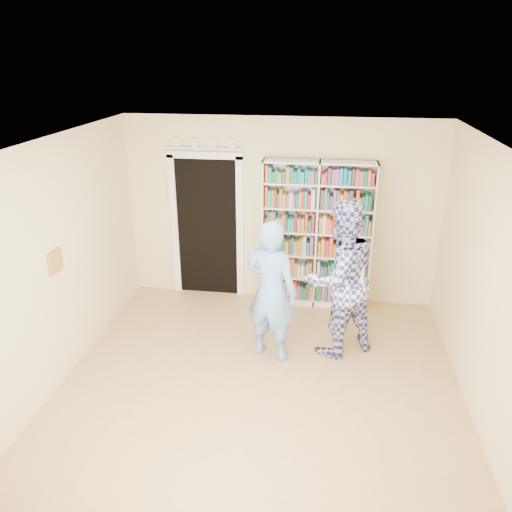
# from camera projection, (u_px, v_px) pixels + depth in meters

# --- Properties ---
(floor) EXTENTS (5.00, 5.00, 0.00)m
(floor) POSITION_uv_depth(u_px,v_px,m) (257.00, 398.00, 5.44)
(floor) COLOR #A98552
(floor) RESTS_ON ground
(ceiling) EXTENTS (5.00, 5.00, 0.00)m
(ceiling) POSITION_uv_depth(u_px,v_px,m) (257.00, 150.00, 4.42)
(ceiling) COLOR white
(ceiling) RESTS_ON wall_back
(wall_back) EXTENTS (4.50, 0.00, 4.50)m
(wall_back) POSITION_uv_depth(u_px,v_px,m) (281.00, 212.00, 7.22)
(wall_back) COLOR beige
(wall_back) RESTS_ON floor
(wall_left) EXTENTS (0.00, 5.00, 5.00)m
(wall_left) POSITION_uv_depth(u_px,v_px,m) (45.00, 274.00, 5.23)
(wall_left) COLOR beige
(wall_left) RESTS_ON floor
(wall_right) EXTENTS (0.00, 5.00, 5.00)m
(wall_right) POSITION_uv_depth(u_px,v_px,m) (496.00, 302.00, 4.63)
(wall_right) COLOR beige
(wall_right) RESTS_ON floor
(bookshelf) EXTENTS (1.56, 0.29, 2.14)m
(bookshelf) POSITION_uv_depth(u_px,v_px,m) (317.00, 235.00, 7.11)
(bookshelf) COLOR white
(bookshelf) RESTS_ON floor
(doorway) EXTENTS (1.10, 0.08, 2.43)m
(doorway) POSITION_uv_depth(u_px,v_px,m) (207.00, 220.00, 7.41)
(doorway) COLOR black
(doorway) RESTS_ON floor
(wall_art) EXTENTS (0.03, 0.25, 0.25)m
(wall_art) POSITION_uv_depth(u_px,v_px,m) (55.00, 262.00, 5.39)
(wall_art) COLOR brown
(wall_art) RESTS_ON wall_left
(man_blue) EXTENTS (0.75, 0.61, 1.76)m
(man_blue) POSITION_uv_depth(u_px,v_px,m) (271.00, 291.00, 5.89)
(man_blue) COLOR #679BE5
(man_blue) RESTS_ON floor
(man_plaid) EXTENTS (1.20, 1.14, 1.96)m
(man_plaid) POSITION_uv_depth(u_px,v_px,m) (340.00, 279.00, 5.97)
(man_plaid) COLOR navy
(man_plaid) RESTS_ON floor
(paper_sheet) EXTENTS (0.21, 0.10, 0.32)m
(paper_sheet) POSITION_uv_depth(u_px,v_px,m) (354.00, 280.00, 5.73)
(paper_sheet) COLOR white
(paper_sheet) RESTS_ON man_plaid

